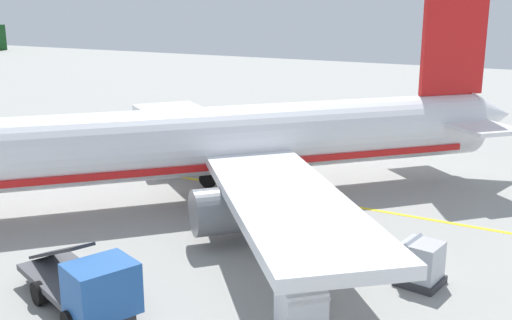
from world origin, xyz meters
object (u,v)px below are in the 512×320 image
at_px(airliner_foreground, 202,143).
at_px(service_truck_baggage, 88,286).
at_px(cargo_container_near, 301,313).
at_px(cargo_container_mid, 420,263).
at_px(crew_loader_left, 291,213).

height_order(airliner_foreground, service_truck_baggage, airliner_foreground).
distance_m(airliner_foreground, cargo_container_near, 15.49).
height_order(airliner_foreground, cargo_container_near, airliner_foreground).
distance_m(service_truck_baggage, cargo_container_near, 7.62).
distance_m(airliner_foreground, service_truck_baggage, 13.55).
bearing_deg(cargo_container_mid, crew_loader_left, 71.22).
bearing_deg(cargo_container_mid, service_truck_baggage, 131.64).
height_order(service_truck_baggage, cargo_container_mid, service_truck_baggage).
xyz_separation_m(cargo_container_near, cargo_container_mid, (6.13, -2.28, -0.08)).
relative_size(cargo_container_mid, crew_loader_left, 1.05).
relative_size(airliner_foreground, cargo_container_mid, 17.74).
bearing_deg(service_truck_baggage, cargo_container_mid, -48.36).
distance_m(service_truck_baggage, cargo_container_mid, 12.75).
bearing_deg(crew_loader_left, airliner_foreground, 73.48).
distance_m(cargo_container_mid, crew_loader_left, 7.34).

